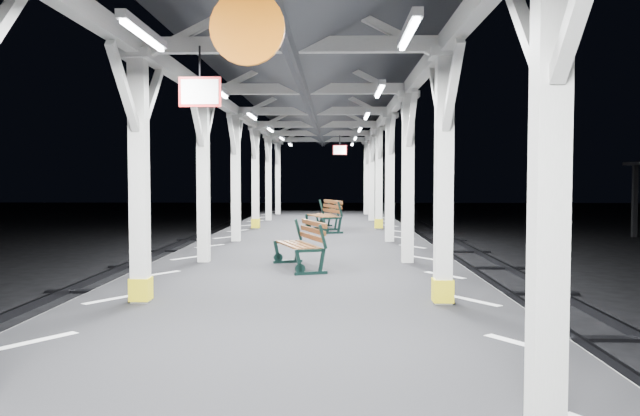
{
  "coord_description": "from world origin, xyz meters",
  "views": [
    {
      "loc": [
        0.58,
        -6.16,
        2.66
      ],
      "look_at": [
        0.36,
        3.26,
        2.2
      ],
      "focal_mm": 35.0,
      "sensor_mm": 36.0,
      "label": 1
    }
  ],
  "objects": [
    {
      "name": "platform",
      "position": [
        0.0,
        0.0,
        0.5
      ],
      "size": [
        6.0,
        50.0,
        1.0
      ],
      "primitive_type": "cube",
      "color": "black",
      "rests_on": "ground"
    },
    {
      "name": "hazard_stripes_left",
      "position": [
        -2.45,
        0.0,
        1.0
      ],
      "size": [
        1.0,
        48.0,
        0.01
      ],
      "primitive_type": "cube",
      "color": "silver",
      "rests_on": "platform"
    },
    {
      "name": "hazard_stripes_right",
      "position": [
        2.45,
        0.0,
        1.0
      ],
      "size": [
        1.0,
        48.0,
        0.01
      ],
      "primitive_type": "cube",
      "color": "silver",
      "rests_on": "platform"
    },
    {
      "name": "bench_mid",
      "position": [
        0.01,
        5.16,
        1.46
      ],
      "size": [
        1.07,
        1.71,
        0.87
      ],
      "rotation": [
        0.0,
        0.0,
        0.33
      ],
      "color": "black",
      "rests_on": "platform"
    },
    {
      "name": "bench_far",
      "position": [
        0.32,
        13.02,
        1.52
      ],
      "size": [
        1.21,
        1.9,
        0.97
      ],
      "rotation": [
        0.0,
        0.0,
        0.35
      ],
      "color": "black",
      "rests_on": "platform"
    },
    {
      "name": "bench_extra",
      "position": [
        0.4,
        14.29,
        1.47
      ],
      "size": [
        0.82,
        1.68,
        0.88
      ],
      "rotation": [
        0.0,
        0.0,
        0.14
      ],
      "color": "black",
      "rests_on": "platform"
    }
  ]
}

